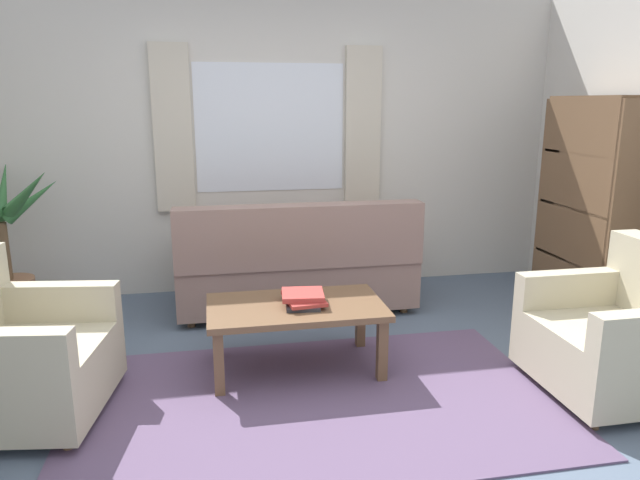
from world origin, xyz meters
name	(u,v)px	position (x,y,z in m)	size (l,w,h in m)	color
ground_plane	(316,403)	(0.00, 0.00, 0.00)	(6.24, 6.24, 0.00)	slate
wall_back	(270,145)	(0.00, 2.26, 1.30)	(5.32, 0.12, 2.60)	silver
window_with_curtains	(270,128)	(0.00, 2.18, 1.45)	(1.98, 0.07, 1.40)	white
area_rug	(316,402)	(0.00, 0.00, 0.01)	(2.73, 1.67, 0.01)	#604C6B
couch	(296,266)	(0.12, 1.54, 0.37)	(1.90, 0.82, 0.92)	gray
armchair_left	(13,356)	(-1.61, 0.17, 0.35)	(0.93, 0.95, 0.88)	#BCB293
armchair_right	(622,335)	(1.78, -0.19, 0.35)	(0.82, 0.84, 0.88)	#BCB293
coffee_table	(296,313)	(-0.04, 0.45, 0.38)	(1.10, 0.64, 0.44)	brown
book_stack_on_table	(303,298)	(0.00, 0.45, 0.48)	(0.28, 0.35, 0.08)	#2D2D33
potted_plant	(5,252)	(-2.10, 1.69, 0.56)	(1.15, 1.15, 1.27)	#9E6B4C
bookshelf	(587,207)	(2.34, 1.03, 0.88)	(0.30, 0.94, 1.72)	brown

